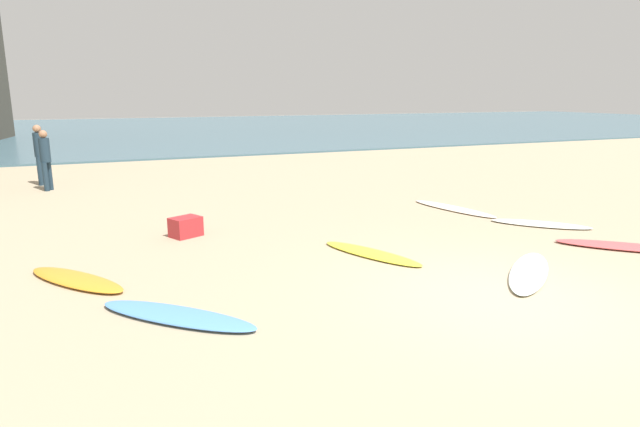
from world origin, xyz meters
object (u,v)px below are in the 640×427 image
object	(u,v)px
surfboard_4	(76,279)
surfboard_6	(454,208)
beachgoer_near	(39,151)
surfboard_0	(529,272)
surfboard_2	(540,224)
beachgoer_mid	(45,157)
surfboard_1	(626,247)
surfboard_5	(371,253)
surfboard_3	(177,315)
beach_cooler	(186,227)

from	to	relation	value
surfboard_4	surfboard_6	distance (m)	8.41
surfboard_4	beachgoer_near	world-z (taller)	beachgoer_near
surfboard_0	surfboard_2	size ratio (longest dim) A/B	1.11
surfboard_6	beachgoer_near	xyz separation A→B (m)	(-9.27, 7.78, 0.98)
surfboard_2	beachgoer_mid	bearing A→B (deg)	-85.90
surfboard_0	surfboard_1	world-z (taller)	surfboard_1
surfboard_1	beachgoer_mid	xyz separation A→B (m)	(-9.85, 10.55, 0.91)
surfboard_6	surfboard_5	bearing A→B (deg)	22.07
surfboard_0	surfboard_3	world-z (taller)	surfboard_3
surfboard_3	beachgoer_near	world-z (taller)	beachgoer_near
surfboard_2	surfboard_4	bearing A→B (deg)	-44.58
surfboard_6	beachgoer_near	bearing A→B (deg)	-52.65
surfboard_5	beachgoer_mid	distance (m)	10.68
surfboard_3	surfboard_4	xyz separation A→B (m)	(-1.16, 1.90, -0.00)
beachgoer_near	beachgoer_mid	size ratio (longest dim) A/B	1.06
surfboard_0	beachgoer_near	bearing A→B (deg)	171.01
surfboard_0	beachgoer_mid	distance (m)	13.15
surfboard_1	beachgoer_near	bearing A→B (deg)	84.45
surfboard_5	surfboard_6	bearing A→B (deg)	11.82
surfboard_4	beachgoer_near	distance (m)	9.85
surfboard_0	surfboard_3	size ratio (longest dim) A/B	1.00
surfboard_6	beach_cooler	distance (m)	6.27
beach_cooler	beachgoer_mid	bearing A→B (deg)	112.70
beachgoer_near	beachgoer_mid	bearing A→B (deg)	-145.39
surfboard_1	beachgoer_mid	bearing A→B (deg)	86.68
surfboard_0	surfboard_6	bearing A→B (deg)	116.40
beachgoer_mid	surfboard_0	bearing A→B (deg)	60.55
beachgoer_near	beachgoer_mid	distance (m)	1.15
surfboard_6	beachgoer_mid	xyz separation A→B (m)	(-9.04, 6.65, 0.92)
surfboard_1	surfboard_6	world-z (taller)	surfboard_1
surfboard_0	surfboard_5	world-z (taller)	surfboard_0
beachgoer_mid	beach_cooler	world-z (taller)	beachgoer_mid
surfboard_6	beachgoer_mid	bearing A→B (deg)	-49.00
surfboard_3	beachgoer_mid	xyz separation A→B (m)	(-2.03, 10.52, 0.91)
surfboard_4	beach_cooler	world-z (taller)	beach_cooler
surfboard_3	surfboard_5	xyz separation A→B (m)	(3.46, 1.41, -0.01)
surfboard_1	beachgoer_mid	distance (m)	14.46
surfboard_3	beachgoer_mid	distance (m)	10.75
surfboard_3	beach_cooler	bearing A→B (deg)	-146.09
surfboard_2	beachgoer_near	distance (m)	14.01
surfboard_2	beachgoer_mid	world-z (taller)	beachgoer_mid
surfboard_0	surfboard_2	world-z (taller)	surfboard_0
surfboard_0	surfboard_2	bearing A→B (deg)	91.41
surfboard_4	beach_cooler	bearing A→B (deg)	10.31
surfboard_2	surfboard_4	xyz separation A→B (m)	(-8.90, 0.03, 0.01)
surfboard_4	surfboard_1	bearing A→B (deg)	-47.99
surfboard_2	surfboard_3	world-z (taller)	surfboard_3
surfboard_3	surfboard_2	bearing A→B (deg)	148.36
beachgoer_mid	surfboard_2	bearing A→B (deg)	75.51
surfboard_0	beach_cooler	bearing A→B (deg)	-174.71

